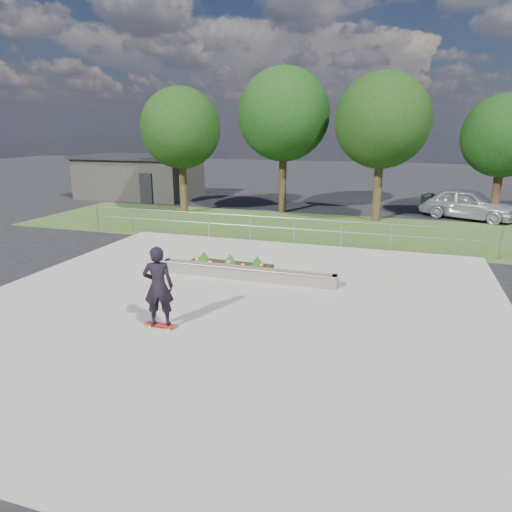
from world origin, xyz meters
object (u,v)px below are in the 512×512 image
Objects in this scene: planter_bed at (228,267)px; skateboarder at (158,286)px; parked_car at (468,204)px; grind_ledge at (246,273)px.

skateboarder reaches higher than planter_bed.
planter_bed is 4.89m from skateboarder.
skateboarder is 0.42× the size of parked_car.
parked_car is at bearing 63.68° from skateboarder.
grind_ledge is 4.41m from skateboarder.
parked_car is (8.18, 13.89, 0.58)m from grind_ledge.
grind_ledge is at bearing 79.45° from skateboarder.
grind_ledge is 1.21× the size of parked_car.
planter_bed is (-0.86, 0.56, -0.02)m from grind_ledge.
grind_ledge is 1.02m from planter_bed.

